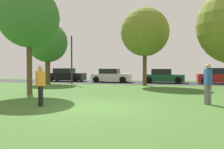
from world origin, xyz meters
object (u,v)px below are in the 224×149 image
(oak_tree_center, at_px, (145,32))
(person_walking, at_px, (208,82))
(person_thrower, at_px, (41,84))
(parked_car_red, at_px, (220,77))
(parked_car_green, at_px, (163,76))
(oak_tree_right, at_px, (48,43))
(parked_car_white, at_px, (111,76))
(oak_tree_left, at_px, (29,18))
(street_lamp_post, at_px, (72,60))
(parked_car_black, at_px, (66,75))

(oak_tree_center, xyz_separation_m, person_walking, (3.73, -9.95, -3.62))
(person_thrower, relative_size, parked_car_red, 0.37)
(person_walking, xyz_separation_m, parked_car_green, (-2.34, 14.22, -0.30))
(oak_tree_right, bearing_deg, parked_car_white, 34.04)
(oak_tree_left, height_order, street_lamp_post, oak_tree_left)
(oak_tree_left, bearing_deg, parked_car_black, 105.86)
(person_thrower, bearing_deg, parked_car_red, -171.85)
(person_walking, height_order, parked_car_red, person_walking)
(person_walking, bearing_deg, oak_tree_right, 34.60)
(parked_car_black, height_order, parked_car_green, parked_car_black)
(oak_tree_right, xyz_separation_m, person_thrower, (6.61, -12.48, -3.07))
(oak_tree_center, bearing_deg, parked_car_green, 71.99)
(oak_tree_right, bearing_deg, oak_tree_center, -2.55)
(person_walking, bearing_deg, parked_car_green, -7.75)
(parked_car_black, xyz_separation_m, parked_car_red, (16.18, -0.11, 0.01))
(parked_car_black, xyz_separation_m, parked_car_green, (10.79, -0.16, -0.03))
(parked_car_red, bearing_deg, oak_tree_right, -166.43)
(oak_tree_center, relative_size, parked_car_red, 1.51)
(oak_tree_right, bearing_deg, street_lamp_post, -1.60)
(oak_tree_left, height_order, parked_car_green, oak_tree_left)
(street_lamp_post, bearing_deg, parked_car_white, 52.32)
(person_thrower, distance_m, parked_car_black, 17.78)
(parked_car_black, bearing_deg, parked_car_red, -0.39)
(parked_car_white, relative_size, parked_car_green, 1.00)
(oak_tree_right, height_order, parked_car_green, oak_tree_right)
(parked_car_red, bearing_deg, parked_car_white, -178.61)
(oak_tree_center, xyz_separation_m, parked_car_white, (-4.00, 4.06, -3.90))
(oak_tree_left, height_order, oak_tree_center, oak_tree_center)
(parked_car_white, bearing_deg, oak_tree_right, -145.96)
(parked_car_red, bearing_deg, person_thrower, -120.28)
(person_walking, height_order, parked_car_white, person_walking)
(oak_tree_right, bearing_deg, parked_car_green, 19.66)
(oak_tree_center, relative_size, street_lamp_post, 1.47)
(person_walking, height_order, parked_car_black, person_walking)
(oak_tree_left, xyz_separation_m, parked_car_white, (1.83, 12.21, -3.80))
(oak_tree_center, height_order, street_lamp_post, oak_tree_center)
(parked_car_black, bearing_deg, parked_car_white, -3.94)
(oak_tree_left, bearing_deg, parked_car_green, 59.84)
(street_lamp_post, bearing_deg, oak_tree_center, -2.90)
(street_lamp_post, bearing_deg, parked_car_green, 25.41)
(person_walking, relative_size, parked_car_white, 0.42)
(oak_tree_center, height_order, parked_car_green, oak_tree_center)
(parked_car_white, xyz_separation_m, parked_car_red, (10.78, 0.26, 0.03))
(oak_tree_left, xyz_separation_m, person_thrower, (3.04, -3.92, -3.56))
(person_thrower, height_order, parked_car_black, person_thrower)
(person_thrower, relative_size, parked_car_green, 0.40)
(parked_car_white, bearing_deg, person_thrower, -85.69)
(person_walking, bearing_deg, parked_car_black, 25.30)
(oak_tree_right, distance_m, parked_car_green, 11.93)
(person_walking, distance_m, parked_car_black, 19.48)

